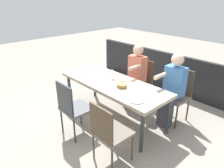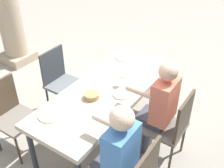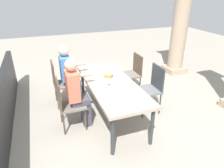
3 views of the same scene
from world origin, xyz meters
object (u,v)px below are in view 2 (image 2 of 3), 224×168
Objects in this scene: diner_woman_green at (158,108)px; plate_2 at (124,58)px; plate_0 at (50,115)px; bread_basket at (91,96)px; chair_mid_north at (60,78)px; chair_west_north at (10,112)px; chair_mid_south at (172,125)px; wine_glass_1 at (122,77)px; dining_table at (107,93)px; diner_man_white at (115,157)px; plate_1 at (121,94)px.

plate_2 is (0.69, 0.87, 0.05)m from diner_woman_green.
bread_basket is at bearing -19.34° from plate_0.
diner_woman_green reaches higher than chair_mid_north.
chair_mid_north reaches higher than chair_west_north.
diner_woman_green is (-0.00, 0.19, 0.16)m from chair_mid_south.
plate_2 is (0.59, 0.34, -0.11)m from wine_glass_1.
plate_2 is (0.69, -0.61, 0.20)m from chair_mid_north.
diner_woman_green is 1.11m from plate_2.
dining_table is 1.02m from diner_man_white.
plate_2 is at bearing 0.65° from plate_0.
diner_woman_green reaches higher than dining_table.
wine_glass_1 is at bearing -19.97° from plate_0.
diner_man_white reaches higher than chair_west_north.
chair_mid_south is 0.73× the size of diner_woman_green.
plate_2 is (0.76, 0.44, -0.00)m from plate_1.
chair_west_north reaches higher than dining_table.
bread_basket is (0.54, 0.67, 0.07)m from diner_man_white.
chair_mid_south reaches higher than plate_0.
chair_west_north is 0.66m from plate_0.
plate_0 is at bearing 86.01° from diner_man_white.
chair_west_north is at bearing -179.88° from chair_mid_north.
plate_1 is at bearing -53.19° from chair_west_north.
wine_glass_1 is (0.95, 0.52, 0.16)m from diner_man_white.
chair_west_north is at bearing 158.62° from plate_2.
chair_west_north reaches higher than plate_1.
plate_0 is 1.50× the size of bread_basket.
dining_table is 12.25× the size of bread_basket.
diner_woman_green reaches higher than chair_mid_south.
plate_0 is 1.11× the size of plate_2.
chair_mid_north is at bearing 138.56° from plate_2.
diner_man_white is (-0.85, 0.20, 0.17)m from chair_mid_south.
plate_0 is at bearing -141.95° from chair_mid_north.
chair_mid_south is 0.73× the size of diner_man_white.
chair_mid_north is 0.88m from bread_basket.
diner_man_white reaches higher than chair_mid_north.
chair_mid_north is 4.63× the size of plate_1.
plate_2 is at bearing 10.59° from bread_basket.
chair_mid_south is 5.70× the size of wine_glass_1.
chair_mid_south is 0.66m from plate_1.
wine_glass_1 is (0.17, 0.10, 0.11)m from plate_1.
plate_0 is (-0.74, 0.21, 0.07)m from dining_table.
dining_table is 2.23× the size of chair_mid_south.
plate_1 reaches higher than dining_table.
plate_1 is at bearing 28.24° from diner_man_white.
chair_mid_north is 5.58× the size of bread_basket.
chair_mid_north reaches higher than bread_basket.
bread_basket is (-0.41, 0.15, -0.09)m from wine_glass_1.
bread_basket is at bearing 171.14° from dining_table.
diner_woman_green is 0.75m from bread_basket.
plate_1 is 0.23m from wine_glass_1.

